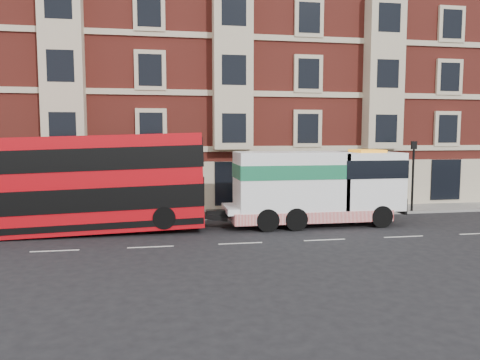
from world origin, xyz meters
name	(u,v)px	position (x,y,z in m)	size (l,w,h in m)	color
ground	(240,243)	(0.00, 0.00, 0.00)	(120.00, 120.00, 0.00)	black
sidewalk	(219,214)	(0.00, 7.50, 0.07)	(90.00, 3.00, 0.15)	slate
victorian_terrace	(212,65)	(0.50, 15.00, 10.07)	(45.00, 12.00, 20.40)	maroon
lamp_post_west	(115,175)	(-6.00, 6.20, 2.68)	(0.35, 0.15, 4.35)	black
lamp_post_east	(413,171)	(12.00, 6.20, 2.68)	(0.35, 0.15, 4.35)	black
double_decker_bus	(80,182)	(-7.42, 3.52, 2.57)	(11.98, 2.75, 4.85)	#BD0A12
tow_truck	(314,186)	(4.64, 3.52, 2.12)	(9.60, 2.84, 4.00)	white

